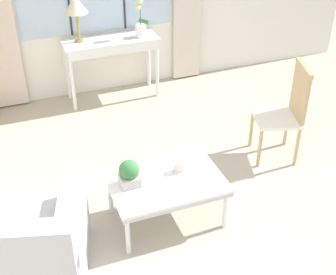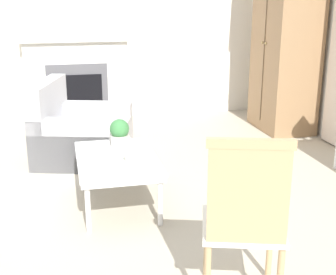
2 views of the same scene
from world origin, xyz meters
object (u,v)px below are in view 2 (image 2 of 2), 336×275
armchair_upholstered (80,134)px  potted_plant_small (120,133)px  coffee_table (117,162)px  pillar_candle (130,157)px  fireplace (77,72)px  armoire (286,39)px  side_chair_wooden (245,215)px

armchair_upholstered → potted_plant_small: size_ratio=5.06×
coffee_table → pillar_candle: bearing=30.1°
fireplace → pillar_candle: size_ratio=17.16×
armoire → side_chair_wooden: (3.31, -1.84, -0.57)m
coffee_table → armchair_upholstered: bearing=-169.2°
side_chair_wooden → armoire: bearing=150.9°
pillar_candle → armoire: bearing=131.2°
fireplace → armchair_upholstered: 1.61m
pillar_candle → armchair_upholstered: bearing=-166.9°
armchair_upholstered → coffee_table: (1.25, 0.24, 0.12)m
fireplace → potted_plant_small: size_ratio=8.92×
fireplace → pillar_candle: bearing=5.4°
potted_plant_small → pillar_candle: bearing=2.9°
armoire → pillar_candle: bearing=-48.8°
pillar_candle → coffee_table: bearing=-149.9°
fireplace → armoire: (0.97, 2.54, 0.47)m
armchair_upholstered → potted_plant_small: (0.95, 0.30, 0.27)m
fireplace → side_chair_wooden: bearing=9.2°
potted_plant_small → pillar_candle: (0.45, 0.02, -0.07)m
fireplace → potted_plant_small: (2.50, 0.26, -0.14)m
armoire → pillar_candle: 3.08m
fireplace → coffee_table: 2.82m
coffee_table → potted_plant_small: bearing=167.8°
coffee_table → potted_plant_small: size_ratio=4.13×
armoire → side_chair_wooden: bearing=-29.1°
side_chair_wooden → armchair_upholstered: bearing=-164.8°
coffee_table → pillar_candle: 0.19m
coffee_table → armoire: bearing=127.9°
armoire → potted_plant_small: (1.53, -2.28, -0.61)m
armchair_upholstered → pillar_candle: (1.40, 0.32, 0.20)m
fireplace → coffee_table: size_ratio=2.16×
armchair_upholstered → pillar_candle: size_ratio=9.72×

